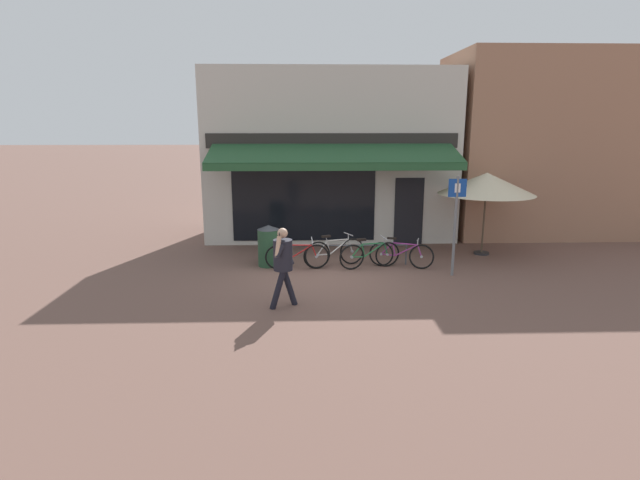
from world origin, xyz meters
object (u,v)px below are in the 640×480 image
bicycle_purple (401,254)px  bicycle_red (297,256)px  litter_bin (269,245)px  cafe_parasol (487,184)px  pedestrian_adult (283,259)px  bicycle_green (370,255)px  parking_sign (456,216)px  bicycle_silver (335,252)px

bicycle_purple → bicycle_red: bearing=-160.4°
litter_bin → bicycle_purple: bearing=-4.3°
cafe_parasol → bicycle_red: bearing=-165.3°
bicycle_purple → cafe_parasol: (2.63, 1.29, 1.71)m
bicycle_purple → pedestrian_adult: size_ratio=0.99×
bicycle_red → bicycle_green: (1.91, 0.04, 0.00)m
bicycle_red → parking_sign: parking_sign is taller
pedestrian_adult → litter_bin: pedestrian_adult is taller
bicycle_red → bicycle_purple: size_ratio=1.00×
bicycle_silver → litter_bin: litter_bin is taller
bicycle_green → parking_sign: 2.41m
litter_bin → cafe_parasol: bearing=9.5°
pedestrian_adult → bicycle_red: bearing=-97.3°
bicycle_silver → pedestrian_adult: 3.31m
bicycle_silver → cafe_parasol: size_ratio=0.61×
bicycle_purple → parking_sign: (1.16, -0.77, 1.17)m
parking_sign → cafe_parasol: 2.59m
bicycle_purple → parking_sign: bearing=-16.5°
bicycle_red → cafe_parasol: cafe_parasol is taller
parking_sign → cafe_parasol: parking_sign is taller
litter_bin → bicycle_red: bearing=-27.2°
pedestrian_adult → bicycle_green: bearing=-130.0°
bicycle_red → cafe_parasol: 5.83m
bicycle_red → parking_sign: 4.13m
pedestrian_adult → parking_sign: parking_sign is taller
bicycle_silver → litter_bin: (-1.77, 0.12, 0.17)m
bicycle_silver → bicycle_red: bearing=173.7°
cafe_parasol → bicycle_purple: bearing=-153.9°
bicycle_green → litter_bin: size_ratio=1.49×
bicycle_silver → bicycle_purple: bearing=-26.4°
bicycle_green → litter_bin: 2.70m
bicycle_purple → parking_sign: size_ratio=0.67×
cafe_parasol → parking_sign: bearing=-125.6°
parking_sign → cafe_parasol: (1.47, 2.06, 0.54)m
litter_bin → parking_sign: size_ratio=0.45×
bicycle_silver → bicycle_green: size_ratio=0.99×
bicycle_purple → pedestrian_adult: pedestrian_adult is taller
bicycle_purple → cafe_parasol: 3.39m
bicycle_red → parking_sign: size_ratio=0.67×
bicycle_red → litter_bin: litter_bin is taller
parking_sign → bicycle_red: bearing=170.7°
cafe_parasol → bicycle_green: bearing=-158.5°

